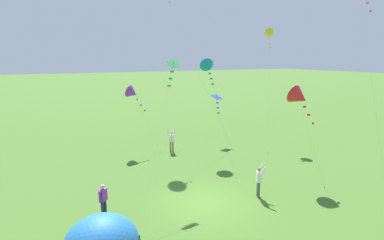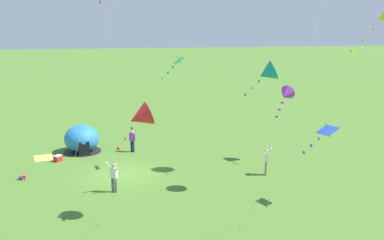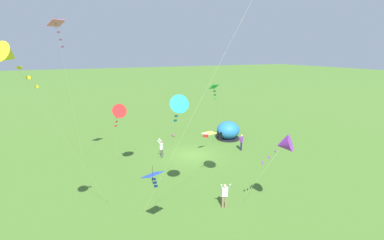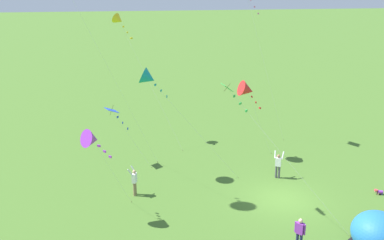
{
  "view_description": "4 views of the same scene",
  "coord_description": "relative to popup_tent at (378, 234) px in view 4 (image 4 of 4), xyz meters",
  "views": [
    {
      "loc": [
        -7.35,
        -12.99,
        7.68
      ],
      "look_at": [
        1.8,
        5.17,
        3.44
      ],
      "focal_mm": 28.0,
      "sensor_mm": 36.0,
      "label": 1
    },
    {
      "loc": [
        28.16,
        -1.0,
        9.66
      ],
      "look_at": [
        0.76,
        4.41,
        3.61
      ],
      "focal_mm": 42.0,
      "sensor_mm": 36.0,
      "label": 2
    },
    {
      "loc": [
        10.04,
        21.82,
        10.04
      ],
      "look_at": [
        0.65,
        1.21,
        4.0
      ],
      "focal_mm": 24.0,
      "sensor_mm": 36.0,
      "label": 3
    },
    {
      "loc": [
        -23.93,
        9.09,
        13.36
      ],
      "look_at": [
        3.85,
        5.15,
        4.19
      ],
      "focal_mm": 42.0,
      "sensor_mm": 36.0,
      "label": 4
    }
  ],
  "objects": [
    {
      "name": "person_strolling",
      "position": [
        0.74,
        3.78,
        -0.03
      ],
      "size": [
        0.45,
        0.44,
        1.72
      ],
      "color": "#1E2347",
      "rests_on": "ground"
    },
    {
      "name": "cooler_box",
      "position": [
        2.12,
        -1.61,
        -0.78
      ],
      "size": [
        0.64,
        0.63,
        0.44
      ],
      "color": "red",
      "rests_on": "ground"
    },
    {
      "name": "kite_teal",
      "position": [
        10.49,
        10.73,
        5.94
      ],
      "size": [
        1.86,
        6.62,
        7.63
      ],
      "color": "silver",
      "rests_on": "ground"
    },
    {
      "name": "person_far_back",
      "position": [
        7.79,
        11.93,
        0.0
      ],
      "size": [
        0.71,
        0.61,
        1.89
      ],
      "color": "#8C7251",
      "rests_on": "ground"
    },
    {
      "name": "popup_tent",
      "position": [
        0.0,
        0.0,
        0.0
      ],
      "size": [
        2.81,
        2.81,
        2.1
      ],
      "color": "#2672BF",
      "rests_on": "ground"
    },
    {
      "name": "toddler_crawling",
      "position": [
        5.69,
        -3.41,
        -0.82
      ],
      "size": [
        0.33,
        0.55,
        0.32
      ],
      "color": "purple",
      "rests_on": "ground"
    },
    {
      "name": "ground_plane",
      "position": [
        5.9,
        2.84,
        -1.0
      ],
      "size": [
        300.0,
        300.0,
        0.0
      ],
      "primitive_type": "plane",
      "color": "#477028"
    },
    {
      "name": "kite_red",
      "position": [
        12.98,
        3.46,
        4.26
      ],
      "size": [
        1.33,
        2.95,
        5.98
      ],
      "color": "silver",
      "rests_on": "ground"
    },
    {
      "name": "kite_yellow",
      "position": [
        18.15,
        12.58,
        8.9
      ],
      "size": [
        4.02,
        5.22,
        10.44
      ],
      "color": "silver",
      "rests_on": "ground"
    },
    {
      "name": "kite_blue",
      "position": [
        12.86,
        13.15,
        2.94
      ],
      "size": [
        1.7,
        3.22,
        4.55
      ],
      "color": "silver",
      "rests_on": "ground"
    },
    {
      "name": "kite_purple",
      "position": [
        5.27,
        14.1,
        3.83
      ],
      "size": [
        2.35,
        2.7,
        5.45
      ],
      "color": "silver",
      "rests_on": "ground"
    },
    {
      "name": "kite_green",
      "position": [
        5.5,
        6.25,
        5.92
      ],
      "size": [
        4.69,
        6.27,
        7.58
      ],
      "color": "silver",
      "rests_on": "ground"
    },
    {
      "name": "person_arms_raised",
      "position": [
        8.96,
        2.17,
        0.0
      ],
      "size": [
        0.65,
        0.72,
        1.89
      ],
      "color": "#4C4C51",
      "rests_on": "ground"
    }
  ]
}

